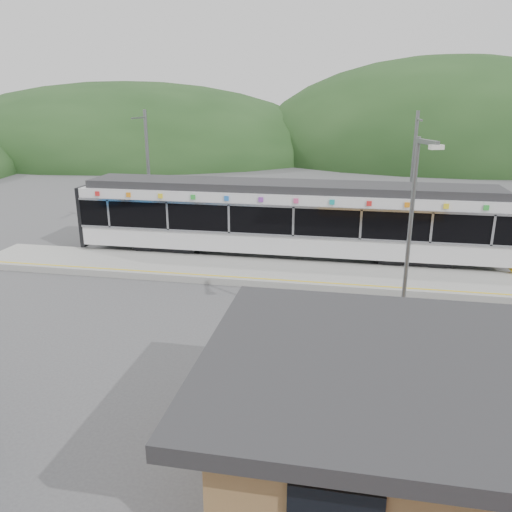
# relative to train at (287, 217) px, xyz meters

# --- Properties ---
(ground) EXTENTS (120.00, 120.00, 0.00)m
(ground) POSITION_rel_train_xyz_m (-1.05, -6.00, -2.06)
(ground) COLOR #4C4C4F
(ground) RESTS_ON ground
(hills) EXTENTS (146.00, 149.00, 26.00)m
(hills) POSITION_rel_train_xyz_m (5.14, -0.71, -2.06)
(hills) COLOR #1E3D19
(hills) RESTS_ON ground
(platform) EXTENTS (26.00, 3.20, 0.30)m
(platform) POSITION_rel_train_xyz_m (-1.05, -2.70, -1.91)
(platform) COLOR #9E9E99
(platform) RESTS_ON ground
(yellow_line) EXTENTS (26.00, 0.10, 0.01)m
(yellow_line) POSITION_rel_train_xyz_m (-1.05, -4.00, -1.76)
(yellow_line) COLOR yellow
(yellow_line) RESTS_ON platform
(train) EXTENTS (20.44, 3.01, 3.74)m
(train) POSITION_rel_train_xyz_m (0.00, 0.00, 0.00)
(train) COLOR black
(train) RESTS_ON ground
(catenary_mast_west) EXTENTS (0.18, 1.80, 7.00)m
(catenary_mast_west) POSITION_rel_train_xyz_m (-8.05, 2.56, 1.58)
(catenary_mast_west) COLOR slate
(catenary_mast_west) RESTS_ON ground
(catenary_mast_east) EXTENTS (0.18, 1.80, 7.00)m
(catenary_mast_east) POSITION_rel_train_xyz_m (5.95, 2.56, 1.58)
(catenary_mast_east) COLOR slate
(catenary_mast_east) RESTS_ON ground
(station_shelter) EXTENTS (9.20, 6.20, 3.00)m
(station_shelter) POSITION_rel_train_xyz_m (4.95, -15.00, -0.51)
(station_shelter) COLOR olive
(station_shelter) RESTS_ON ground
(lamp_post) EXTENTS (0.49, 1.19, 6.55)m
(lamp_post) POSITION_rel_train_xyz_m (4.67, -9.13, 1.83)
(lamp_post) COLOR slate
(lamp_post) RESTS_ON ground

